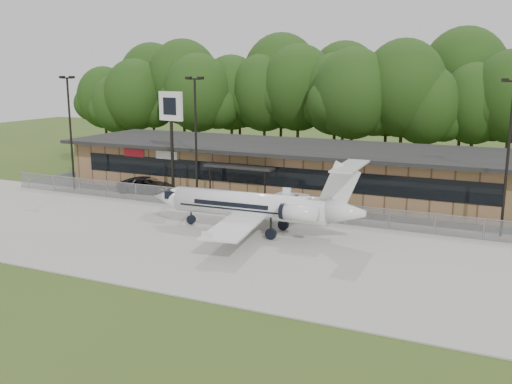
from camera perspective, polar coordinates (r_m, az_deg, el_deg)
The scene contains 12 objects.
ground at distance 31.29m, azimuth -13.46°, elevation -8.30°, with size 160.00×160.00×0.00m, color #364F1C.
apron at distance 37.52m, azimuth -5.91°, elevation -4.52°, with size 64.00×18.00×0.08m, color #9E9B93.
parking_lot at distance 47.43m, azimuth 1.17°, elevation -0.94°, with size 50.00×9.00×0.06m, color #383835.
terminal at distance 51.03m, azimuth 3.18°, elevation 2.43°, with size 41.00×11.65×4.30m.
fence at distance 43.28m, azimuth -1.22°, elevation -1.20°, with size 46.00×0.04×1.52m.
treeline at distance 67.51m, azimuth 8.98°, elevation 9.21°, with size 72.00×12.00×15.00m, color #1B3711, non-canonical shape.
light_pole_left at distance 53.88m, azimuth -18.10°, elevation 6.44°, with size 1.55×0.30×10.23m.
light_pole_mid at distance 46.07m, azimuth -6.05°, elevation 6.11°, with size 1.55×0.30×10.23m.
light_pole_right at distance 39.64m, azimuth 23.96°, elevation 4.17°, with size 1.55×0.30×10.23m.
business_jet at distance 37.80m, azimuth 0.20°, elevation -1.49°, with size 15.34×13.64×5.17m.
suv at distance 51.50m, azimuth -10.84°, elevation 0.67°, with size 2.39×5.18×1.44m, color #2F2F32.
pole_sign at distance 47.55m, azimuth -8.49°, elevation 7.36°, with size 2.38×0.67×9.03m.
Camera 1 is at (18.49, -22.85, 10.73)m, focal length 40.00 mm.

